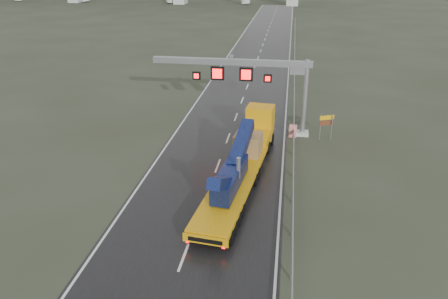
% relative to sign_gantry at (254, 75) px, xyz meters
% --- Properties ---
extents(ground, '(400.00, 400.00, 0.00)m').
position_rel_sign_gantry_xyz_m(ground, '(-2.10, -17.99, -5.61)').
color(ground, '#2B2F21').
rests_on(ground, ground).
extents(road, '(11.00, 200.00, 0.02)m').
position_rel_sign_gantry_xyz_m(road, '(-2.10, 22.01, -5.60)').
color(road, black).
rests_on(road, ground).
extents(guardrail, '(0.20, 140.00, 1.40)m').
position_rel_sign_gantry_xyz_m(guardrail, '(4.00, 12.01, -4.91)').
color(guardrail, gray).
rests_on(guardrail, ground).
extents(sign_gantry, '(14.90, 1.20, 7.42)m').
position_rel_sign_gantry_xyz_m(sign_gantry, '(0.00, 0.00, 0.00)').
color(sign_gantry, '#B0B0AB').
rests_on(sign_gantry, ground).
extents(heavy_haul_truck, '(4.51, 18.10, 4.21)m').
position_rel_sign_gantry_xyz_m(heavy_haul_truck, '(0.19, -8.85, -3.98)').
color(heavy_haul_truck, '#C3810A').
rests_on(heavy_haul_truck, ground).
extents(exit_sign_pair, '(1.33, 0.64, 2.45)m').
position_rel_sign_gantry_xyz_m(exit_sign_pair, '(6.90, -0.99, -3.90)').
color(exit_sign_pair, '#92949A').
rests_on(exit_sign_pair, ground).
extents(striped_barrier, '(0.73, 0.43, 1.19)m').
position_rel_sign_gantry_xyz_m(striped_barrier, '(3.90, -0.73, -5.02)').
color(striped_barrier, red).
rests_on(striped_barrier, ground).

